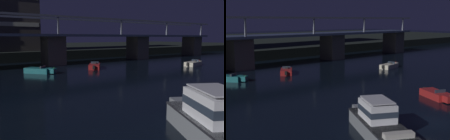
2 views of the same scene
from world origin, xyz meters
TOP-DOWN VIEW (x-y plane):
  - far_riverbank at (0.00, 86.83)m, footprint 240.00×80.00m
  - river_bridge at (-0.00, 38.83)m, footprint 92.95×6.40m
  - cabin_cruiser_near_left at (-5.78, 1.33)m, footprint 6.17×9.03m
  - speedboat_near_center at (21.31, 22.11)m, footprint 5.23×2.47m
  - speedboat_mid_left at (3.82, 29.55)m, footprint 3.85×4.76m
  - speedboat_far_left at (-5.67, 29.79)m, footprint 4.12×4.61m

SIDE VIEW (x-z plane):
  - speedboat_near_center at x=21.31m, z-range -0.17..0.99m
  - speedboat_mid_left at x=3.82m, z-range -0.17..0.99m
  - speedboat_far_left at x=-5.67m, z-range -0.17..0.99m
  - cabin_cruiser_near_left at x=-5.78m, z-range -0.34..2.45m
  - far_riverbank at x=0.00m, z-range 0.00..2.20m
  - river_bridge at x=0.00m, z-range -0.60..8.78m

